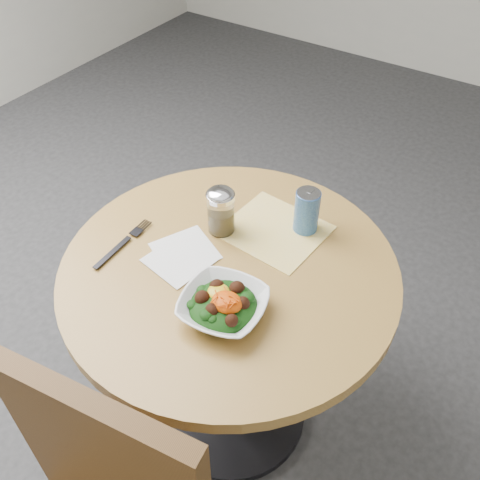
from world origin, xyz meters
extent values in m
plane|color=#29292B|center=(0.00, 0.00, 0.00)|extent=(6.00, 6.00, 0.00)
cylinder|color=black|center=(0.00, 0.00, 0.01)|extent=(0.52, 0.52, 0.03)
cylinder|color=black|center=(0.00, 0.00, 0.35)|extent=(0.10, 0.10, 0.71)
cylinder|color=#B58E41|center=(0.00, 0.00, 0.73)|extent=(0.90, 0.90, 0.04)
cube|color=#4D3215|center=(0.10, -0.56, 0.72)|extent=(0.43, 0.10, 0.51)
cube|color=#E7AD0C|center=(0.03, 0.19, 0.75)|extent=(0.28, 0.26, 0.00)
cube|color=silver|center=(-0.13, -0.02, 0.75)|extent=(0.21, 0.21, 0.00)
cube|color=silver|center=(-0.12, -0.06, 0.75)|extent=(0.18, 0.18, 0.00)
imported|color=silver|center=(0.08, -0.14, 0.78)|extent=(0.23, 0.23, 0.05)
ellipsoid|color=black|center=(0.08, -0.14, 0.77)|extent=(0.17, 0.17, 0.06)
ellipsoid|color=gold|center=(0.05, -0.12, 0.80)|extent=(0.05, 0.05, 0.02)
ellipsoid|color=#D34304|center=(0.09, -0.14, 0.80)|extent=(0.08, 0.06, 0.03)
cube|color=black|center=(-0.29, -0.14, 0.76)|extent=(0.02, 0.14, 0.00)
cube|color=black|center=(-0.29, -0.02, 0.76)|extent=(0.03, 0.08, 0.00)
cylinder|color=silver|center=(-0.10, 0.11, 0.81)|extent=(0.07, 0.07, 0.11)
cylinder|color=olive|center=(-0.10, 0.11, 0.78)|extent=(0.06, 0.06, 0.06)
cylinder|color=silver|center=(-0.10, 0.11, 0.87)|extent=(0.08, 0.08, 0.01)
ellipsoid|color=silver|center=(-0.10, 0.11, 0.88)|extent=(0.07, 0.07, 0.03)
cylinder|color=navy|center=(0.10, 0.24, 0.81)|extent=(0.07, 0.07, 0.13)
cylinder|color=silver|center=(0.10, 0.24, 0.88)|extent=(0.07, 0.07, 0.00)
cube|color=silver|center=(0.10, 0.25, 0.88)|extent=(0.01, 0.02, 0.00)
camera|label=1|loc=(0.56, -0.81, 1.77)|focal=40.00mm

